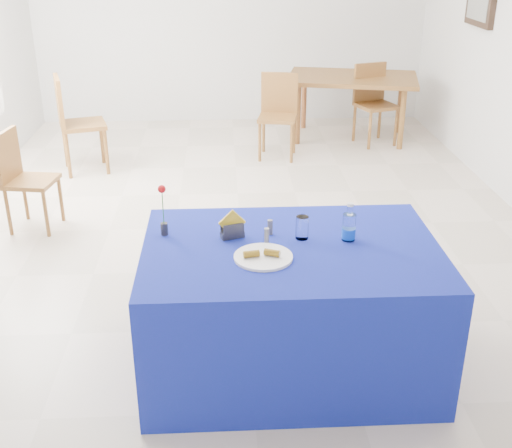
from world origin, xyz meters
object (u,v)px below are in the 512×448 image
(blue_table, at_px, (290,307))
(chair_win_a, at_px, (21,173))
(plate, at_px, (263,257))
(chair_win_b, at_px, (73,118))
(oak_table, at_px, (352,83))
(chair_bg_left, at_px, (278,109))
(chair_bg_right, at_px, (373,98))
(water_bottle, at_px, (349,228))

(blue_table, xyz_separation_m, chair_win_a, (-2.02, 2.02, 0.11))
(plate, distance_m, chair_win_b, 3.97)
(blue_table, bearing_deg, chair_win_a, 134.98)
(plate, bearing_deg, oak_table, 73.63)
(plate, height_order, blue_table, plate)
(chair_bg_left, relative_size, chair_bg_right, 0.99)
(chair_bg_left, bearing_deg, blue_table, -83.24)
(blue_table, distance_m, chair_bg_left, 3.89)
(chair_bg_right, xyz_separation_m, chair_win_a, (-3.45, -2.30, -0.05))
(oak_table, relative_size, chair_bg_left, 1.85)
(water_bottle, relative_size, chair_bg_left, 0.24)
(blue_table, relative_size, water_bottle, 7.44)
(chair_win_a, bearing_deg, water_bottle, -120.86)
(plate, height_order, chair_win_a, chair_win_a)
(water_bottle, bearing_deg, blue_table, -168.14)
(blue_table, bearing_deg, plate, -141.03)
(blue_table, height_order, chair_bg_right, chair_bg_right)
(blue_table, relative_size, oak_table, 0.95)
(chair_win_b, bearing_deg, chair_win_a, 157.94)
(oak_table, height_order, chair_win_b, chair_win_b)
(water_bottle, bearing_deg, chair_win_b, 123.12)
(chair_win_a, bearing_deg, blue_table, -125.99)
(plate, bearing_deg, chair_bg_right, 70.43)
(water_bottle, distance_m, oak_table, 4.52)
(chair_win_b, bearing_deg, chair_bg_right, -91.24)
(blue_table, relative_size, chair_bg_left, 1.76)
(water_bottle, xyz_separation_m, chair_win_a, (-2.34, 1.96, -0.34))
(plate, xyz_separation_m, chair_bg_right, (1.58, 4.46, -0.23))
(chair_win_a, bearing_deg, chair_bg_right, -47.22)
(chair_bg_right, relative_size, chair_win_b, 0.92)
(plate, height_order, chair_bg_left, chair_bg_left)
(water_bottle, bearing_deg, oak_table, 78.77)
(blue_table, xyz_separation_m, chair_bg_right, (1.42, 4.33, 0.15))
(oak_table, bearing_deg, chair_bg_left, -146.40)
(blue_table, bearing_deg, chair_win_b, 118.68)
(chair_bg_left, bearing_deg, oak_table, 44.30)
(plate, distance_m, water_bottle, 0.52)
(chair_win_a, height_order, chair_win_b, chair_win_b)
(oak_table, distance_m, chair_win_a, 4.07)
(oak_table, bearing_deg, water_bottle, -101.23)
(oak_table, xyz_separation_m, chair_win_a, (-3.22, -2.47, -0.19))
(plate, height_order, oak_table, plate)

